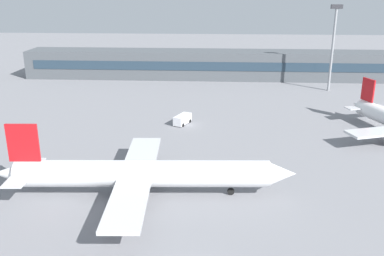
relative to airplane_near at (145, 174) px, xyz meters
name	(u,v)px	position (x,y,z in m)	size (l,w,h in m)	color
ground_plane	(208,143)	(8.63, 22.21, -3.33)	(400.00, 400.00, 0.00)	gray
terminal_building	(213,64)	(8.63, 84.42, 1.18)	(122.97, 12.13, 9.00)	#4C5156
airplane_near	(145,174)	(0.00, 0.00, 0.00)	(44.17, 30.81, 10.91)	white
service_van_white	(182,119)	(2.71, 33.82, -2.21)	(3.87, 5.57, 2.08)	white
floodlight_tower_west	(333,42)	(43.04, 68.37, 10.88)	(3.20, 0.80, 24.42)	gray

